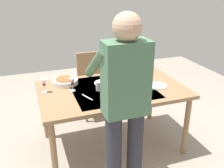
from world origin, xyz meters
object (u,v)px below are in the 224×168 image
at_px(person_server, 125,103).
at_px(side_bowl_salad, 127,82).
at_px(wine_bottle, 115,81).
at_px(serving_bowl_pasta, 65,81).
at_px(dinner_plate_far, 157,86).
at_px(dining_table, 112,94).
at_px(water_cup_near_left, 135,89).
at_px(water_cup_near_right, 99,86).
at_px(dinner_plate_near, 104,83).
at_px(wine_glass_left, 44,83).
at_px(chair_near, 92,80).
at_px(water_cup_far_left, 130,71).
at_px(wine_glass_right, 72,82).

height_order(person_server, side_bowl_salad, person_server).
xyz_separation_m(wine_bottle, serving_bowl_pasta, (0.49, -0.38, -0.08)).
distance_m(person_server, dinner_plate_far, 0.94).
bearing_deg(serving_bowl_pasta, dining_table, 147.29).
xyz_separation_m(water_cup_near_left, water_cup_near_right, (0.34, -0.20, -0.00)).
distance_m(water_cup_near_right, dinner_plate_near, 0.21).
xyz_separation_m(dining_table, wine_glass_left, (0.72, -0.14, 0.17)).
xyz_separation_m(water_cup_near_left, dinner_plate_near, (0.23, -0.37, -0.05)).
bearing_deg(dinner_plate_near, wine_bottle, 102.65).
distance_m(dinner_plate_near, dinner_plate_far, 0.61).
bearing_deg(person_server, chair_near, -95.93).
bearing_deg(water_cup_near_right, person_server, 89.31).
distance_m(water_cup_far_left, serving_bowl_pasta, 0.82).
xyz_separation_m(wine_glass_right, side_bowl_salad, (-0.63, 0.04, -0.07)).
bearing_deg(serving_bowl_pasta, wine_glass_left, 33.39).
relative_size(person_server, wine_glass_right, 11.19).
height_order(person_server, wine_glass_right, person_server).
distance_m(wine_glass_left, side_bowl_salad, 0.93).
relative_size(wine_glass_left, dinner_plate_near, 0.66).
bearing_deg(wine_bottle, serving_bowl_pasta, -38.18).
height_order(dining_table, serving_bowl_pasta, serving_bowl_pasta).
bearing_deg(chair_near, dinner_plate_near, 85.99).
height_order(wine_glass_right, water_cup_near_right, wine_glass_right).
xyz_separation_m(person_server, dinner_plate_far, (-0.66, -0.64, -0.20)).
relative_size(serving_bowl_pasta, dinner_plate_far, 1.30).
relative_size(wine_bottle, dinner_plate_far, 1.29).
distance_m(person_server, dinner_plate_near, 0.95).
distance_m(chair_near, water_cup_near_left, 1.14).
height_order(wine_bottle, dinner_plate_far, wine_bottle).
bearing_deg(dining_table, dinner_plate_near, -75.40).
distance_m(wine_bottle, water_cup_near_right, 0.19).
relative_size(wine_glass_right, dinner_plate_far, 0.66).
distance_m(wine_glass_right, water_cup_near_right, 0.29).
xyz_separation_m(person_server, side_bowl_salad, (-0.36, -0.79, -0.17)).
distance_m(dining_table, dinner_plate_far, 0.52).
height_order(chair_near, wine_glass_left, chair_near).
distance_m(wine_glass_right, water_cup_far_left, 0.82).
distance_m(wine_bottle, dinner_plate_far, 0.50).
height_order(water_cup_near_right, water_cup_far_left, same).
relative_size(wine_glass_right, serving_bowl_pasta, 0.50).
bearing_deg(serving_bowl_pasta, dinner_plate_near, 161.52).
bearing_deg(person_server, dinner_plate_near, -97.43).
xyz_separation_m(serving_bowl_pasta, dinner_plate_near, (-0.43, 0.14, -0.03)).
bearing_deg(water_cup_far_left, person_server, 64.39).
bearing_deg(water_cup_near_right, water_cup_near_left, 149.30).
bearing_deg(dining_table, side_bowl_salad, -170.38).
bearing_deg(wine_glass_right, dining_table, 170.55).
height_order(water_cup_far_left, side_bowl_salad, water_cup_far_left).
bearing_deg(dinner_plate_near, wine_glass_left, 1.55).
relative_size(water_cup_far_left, serving_bowl_pasta, 0.34).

